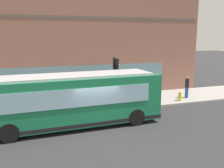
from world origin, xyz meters
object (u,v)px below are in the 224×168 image
fire_hydrant (180,96)px  pedestrian_near_hydrant (187,85)px  pedestrian_by_light_pole (99,85)px  pedestrian_walking_along_curb (24,96)px  city_bus_nearside (75,100)px  traffic_light_near_corner (116,73)px

fire_hydrant → pedestrian_near_hydrant: pedestrian_near_hydrant is taller
pedestrian_by_light_pole → pedestrian_walking_along_curb: 6.14m
pedestrian_near_hydrant → city_bus_nearside: bearing=108.2°
fire_hydrant → pedestrian_by_light_pole: size_ratio=0.41×
pedestrian_by_light_pole → pedestrian_walking_along_curb: (-1.63, 5.91, -0.09)m
fire_hydrant → city_bus_nearside: bearing=106.5°
city_bus_nearside → pedestrian_walking_along_curb: size_ratio=6.05×
traffic_light_near_corner → pedestrian_by_light_pole: traffic_light_near_corner is taller
fire_hydrant → pedestrian_walking_along_curb: pedestrian_walking_along_curb is taller
traffic_light_near_corner → pedestrian_near_hydrant: bearing=-81.7°
pedestrian_by_light_pole → pedestrian_walking_along_curb: pedestrian_by_light_pole is taller
city_bus_nearside → traffic_light_near_corner: bearing=-55.3°
traffic_light_near_corner → fire_hydrant: bearing=-86.7°
city_bus_nearside → fire_hydrant: (2.62, -8.86, -1.04)m
pedestrian_by_light_pole → fire_hydrant: bearing=-117.9°
city_bus_nearside → pedestrian_near_hydrant: size_ratio=5.59×
city_bus_nearside → pedestrian_by_light_pole: size_ratio=5.58×
city_bus_nearside → fire_hydrant: size_ratio=13.68×
traffic_light_near_corner → pedestrian_walking_along_curb: size_ratio=2.17×
fire_hydrant → pedestrian_by_light_pole: bearing=62.1°
pedestrian_walking_along_curb → city_bus_nearside: bearing=-145.1°
city_bus_nearside → traffic_light_near_corner: size_ratio=2.79×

